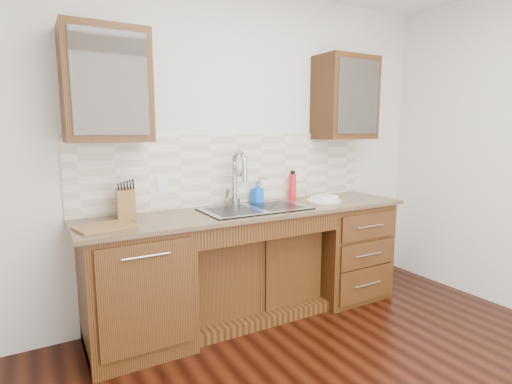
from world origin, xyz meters
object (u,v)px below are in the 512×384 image
plate (324,200)px  soap_bottle (257,192)px  water_bottle (293,187)px  cutting_board (105,227)px  knife_block (126,204)px

plate → soap_bottle: bearing=158.2°
water_bottle → cutting_board: size_ratio=0.67×
water_bottle → cutting_board: bearing=-170.0°
water_bottle → plate: bearing=-51.0°
plate → knife_block: bearing=175.5°
plate → cutting_board: (-1.85, -0.07, -0.00)m
plate → cutting_board: size_ratio=0.87×
knife_block → plate: bearing=2.1°
soap_bottle → knife_block: 1.12m
plate → knife_block: 1.68m
soap_bottle → water_bottle: water_bottle is taller
soap_bottle → knife_block: bearing=175.4°
water_bottle → knife_block: 1.49m
plate → water_bottle: bearing=129.0°
plate → knife_block: size_ratio=1.39×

